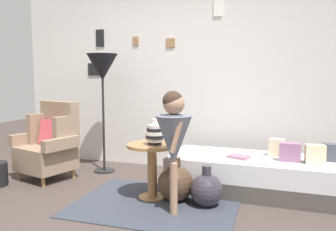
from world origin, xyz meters
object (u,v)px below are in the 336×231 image
Objects in this scene: side_table at (152,160)px; person_child at (174,135)px; armchair at (50,144)px; floor_lamp at (102,71)px; vase_striped at (155,134)px; daybed at (256,175)px; demijohn_near at (176,183)px; book_on_daybed at (239,157)px; demijohn_far at (206,190)px.

person_child is at bearing -43.51° from side_table.
armchair is 1.15m from floor_lamp.
vase_striped is 0.41m from person_child.
armchair reaches higher than side_table.
daybed is 0.94m from demijohn_near.
demijohn_near is at bearing -145.64° from daybed.
side_table reaches higher than book_on_daybed.
book_on_daybed reaches higher than demijohn_far.
person_child reaches higher than vase_striped.
floor_lamp is at bearing 141.34° from vase_striped.
side_table is 2.67× the size of book_on_daybed.
floor_lamp is (-1.03, 0.82, 0.66)m from vase_striped.
vase_striped is (1.54, -0.36, 0.26)m from armchair.
side_table is 0.56m from person_child.
side_table is at bearing 142.47° from vase_striped.
armchair is at bearing 167.82° from side_table.
side_table reaches higher than demijohn_near.
armchair reaches higher than demijohn_far.
book_on_daybed is (1.84, -0.36, -0.95)m from floor_lamp.
vase_striped reaches higher than demijohn_near.
demijohn_far is at bearing 44.08° from person_child.
side_table is at bearing -153.16° from daybed.
person_child is at bearing -135.92° from demijohn_far.
floor_lamp is 1.37× the size of person_child.
vase_striped is 0.55m from demijohn_near.
demijohn_far is at bearing -5.50° from side_table.
daybed is 0.30m from book_on_daybed.
person_child reaches higher than armchair.
armchair is 0.61× the size of floor_lamp.
vase_striped is 1.47m from floor_lamp.
book_on_daybed is 0.48× the size of demijohn_near.
side_table is (-1.03, -0.52, 0.21)m from daybed.
demijohn_far reaches higher than daybed.
armchair reaches higher than vase_striped.
daybed is 2.34m from floor_lamp.
side_table is 1.28× the size of demijohn_near.
person_child is 0.97m from book_on_daybed.
floor_lamp reaches higher than armchair.
daybed is at bearing 26.84° from side_table.
armchair is at bearing 160.79° from person_child.
side_table reaches higher than demijohn_far.
armchair is 4.41× the size of book_on_daybed.
book_on_daybed is at bearing 29.49° from vase_striped.
person_child is (-0.70, -0.84, 0.55)m from daybed.
person_child is 2.53× the size of demijohn_near.
daybed is at bearing 29.24° from vase_striped.
side_table is at bearing -38.71° from floor_lamp.
side_table is 0.29m from vase_striped.
person_child is (1.83, -0.64, 0.31)m from armchair.
demijohn_far is at bearing -10.31° from armchair.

